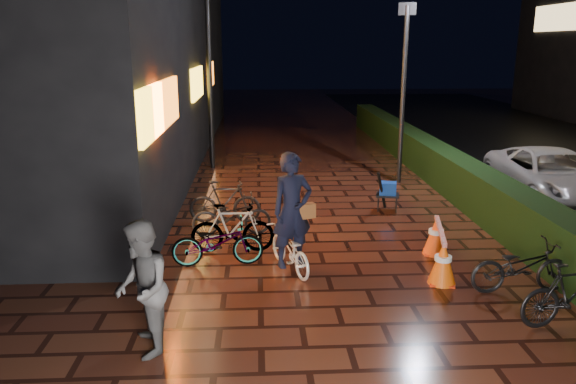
{
  "coord_description": "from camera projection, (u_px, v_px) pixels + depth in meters",
  "views": [
    {
      "loc": [
        -1.67,
        -8.0,
        3.72
      ],
      "look_at": [
        -1.14,
        1.88,
        1.1
      ],
      "focal_mm": 35.0,
      "sensor_mm": 36.0,
      "label": 1
    }
  ],
  "objects": [
    {
      "name": "lamp_post_hedge",
      "position": [
        403.0,
        87.0,
        14.89
      ],
      "size": [
        0.45,
        0.22,
        4.74
      ],
      "color": "black",
      "rests_on": "ground"
    },
    {
      "name": "ground",
      "position": [
        367.0,
        290.0,
        8.76
      ],
      "size": [
        80.0,
        80.0,
        0.0
      ],
      "primitive_type": "plane",
      "color": "#381911",
      "rests_on": "ground"
    },
    {
      "name": "bystander_person",
      "position": [
        142.0,
        289.0,
        6.77
      ],
      "size": [
        0.81,
        0.95,
        1.71
      ],
      "primitive_type": "imported",
      "rotation": [
        0.0,
        0.0,
        -1.36
      ],
      "color": "#525254",
      "rests_on": "ground"
    },
    {
      "name": "traffic_barrier",
      "position": [
        439.0,
        248.0,
        9.54
      ],
      "size": [
        0.76,
        1.76,
        0.71
      ],
      "color": "#F3580C",
      "rests_on": "ground"
    },
    {
      "name": "parked_bikes_hedge",
      "position": [
        543.0,
        278.0,
        8.11
      ],
      "size": [
        1.78,
        1.69,
        0.92
      ],
      "color": "black",
      "rests_on": "ground"
    },
    {
      "name": "cart_assembly",
      "position": [
        387.0,
        190.0,
        12.78
      ],
      "size": [
        0.62,
        0.52,
        0.96
      ],
      "color": "black",
      "rests_on": "ground"
    },
    {
      "name": "parked_bikes_storefront",
      "position": [
        227.0,
        221.0,
        10.72
      ],
      "size": [
        1.8,
        2.98,
        0.92
      ],
      "color": "black",
      "rests_on": "ground"
    },
    {
      "name": "storefront_block",
      "position": [
        15.0,
        19.0,
        18.21
      ],
      "size": [
        12.09,
        22.0,
        9.0
      ],
      "color": "black",
      "rests_on": "ground"
    },
    {
      "name": "cyclist",
      "position": [
        291.0,
        228.0,
        9.28
      ],
      "size": [
        0.98,
        1.51,
        2.05
      ],
      "color": "white",
      "rests_on": "ground"
    },
    {
      "name": "van",
      "position": [
        552.0,
        176.0,
        13.58
      ],
      "size": [
        2.27,
        4.54,
        1.23
      ],
      "primitive_type": "imported",
      "rotation": [
        0.0,
        0.0,
        -0.05
      ],
      "color": "#B9B8BE",
      "rests_on": "ground"
    },
    {
      "name": "hedge",
      "position": [
        427.0,
        157.0,
        16.52
      ],
      "size": [
        0.7,
        20.0,
        1.0
      ],
      "primitive_type": "cube",
      "color": "black",
      "rests_on": "ground"
    },
    {
      "name": "lamp_post_sf",
      "position": [
        209.0,
        64.0,
        16.62
      ],
      "size": [
        0.54,
        0.15,
        5.7
      ],
      "color": "black",
      "rests_on": "ground"
    }
  ]
}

